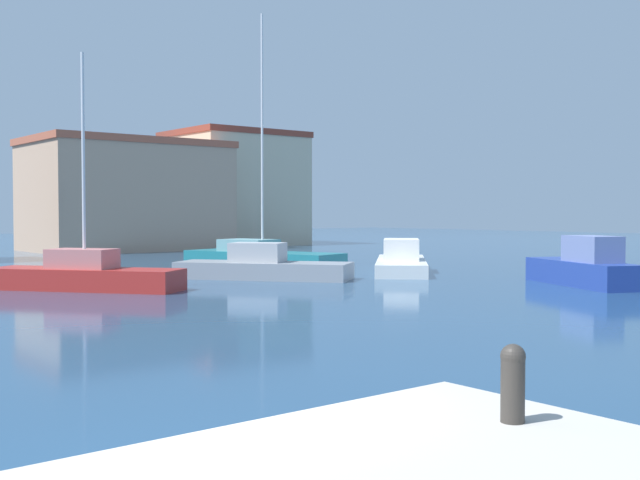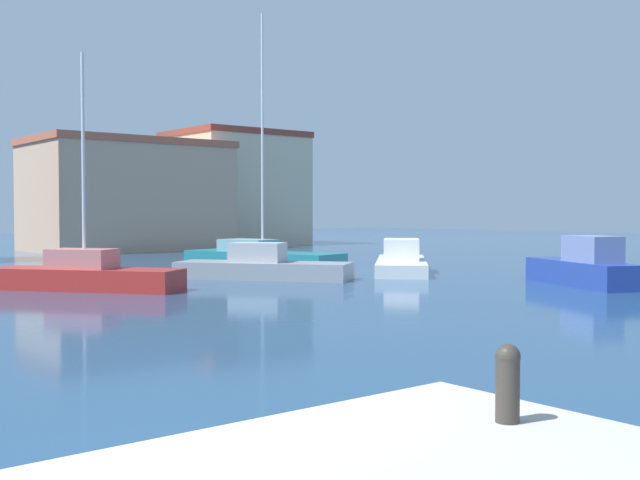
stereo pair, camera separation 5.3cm
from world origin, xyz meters
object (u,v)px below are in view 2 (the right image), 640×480
object	(u,v)px
mooring_bollard	(508,380)
motorboat_blue_center_channel	(584,267)
motorboat_grey_far_left	(262,267)
sailboat_red_behind_lamppost	(84,274)
motorboat_white_near_pier	(401,261)
sailboat_teal_mid_harbor	(260,256)

from	to	relation	value
mooring_bollard	motorboat_blue_center_channel	size ratio (longest dim) A/B	0.11
motorboat_grey_far_left	sailboat_red_behind_lamppost	distance (m)	7.70
mooring_bollard	motorboat_white_near_pier	bearing A→B (deg)	46.81
motorboat_blue_center_channel	sailboat_red_behind_lamppost	world-z (taller)	sailboat_red_behind_lamppost
sailboat_red_behind_lamppost	motorboat_white_near_pier	xyz separation A→B (m)	(15.01, -1.15, -0.05)
motorboat_blue_center_channel	motorboat_white_near_pier	bearing A→B (deg)	93.07
motorboat_grey_far_left	sailboat_red_behind_lamppost	size ratio (longest dim) A/B	0.84
sailboat_teal_mid_harbor	motorboat_grey_far_left	distance (m)	7.40
motorboat_blue_center_channel	motorboat_grey_far_left	size ratio (longest dim) A/B	0.81
motorboat_grey_far_left	motorboat_white_near_pier	size ratio (longest dim) A/B	0.94
motorboat_blue_center_channel	motorboat_grey_far_left	xyz separation A→B (m)	(-7.81, 10.28, -0.22)
motorboat_blue_center_channel	sailboat_teal_mid_harbor	bearing A→B (deg)	102.68
motorboat_blue_center_channel	sailboat_red_behind_lamppost	size ratio (longest dim) A/B	0.68
mooring_bollard	sailboat_teal_mid_harbor	size ratio (longest dim) A/B	0.05
mooring_bollard	motorboat_blue_center_channel	distance (m)	25.00
motorboat_grey_far_left	mooring_bollard	bearing A→B (deg)	-120.36
sailboat_teal_mid_harbor	sailboat_red_behind_lamppost	size ratio (longest dim) A/B	1.51
sailboat_teal_mid_harbor	sailboat_red_behind_lamppost	bearing A→B (deg)	-153.40
motorboat_grey_far_left	sailboat_red_behind_lamppost	bearing A→B (deg)	178.32
mooring_bollard	sailboat_red_behind_lamppost	xyz separation A→B (m)	(5.89, 23.42, -0.89)
mooring_bollard	sailboat_teal_mid_harbor	bearing A→B (deg)	58.89
motorboat_blue_center_channel	sailboat_red_behind_lamppost	distance (m)	18.73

